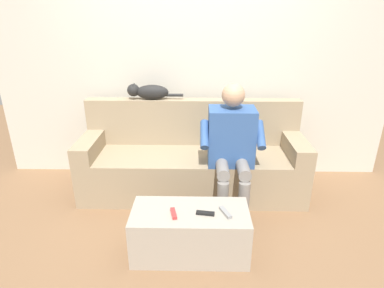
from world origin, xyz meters
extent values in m
plane|color=#846042|center=(0.00, 0.60, 0.00)|extent=(8.00, 8.00, 0.00)
cube|color=beige|center=(0.00, -0.58, 1.33)|extent=(4.26, 0.06, 2.66)
cube|color=#9E896B|center=(0.00, 0.00, 0.22)|extent=(1.86, 0.56, 0.44)
cube|color=#9E896B|center=(0.00, -0.35, 0.46)|extent=(2.23, 0.14, 0.92)
cube|color=#9E896B|center=(-1.02, 0.00, 0.31)|extent=(0.18, 0.56, 0.61)
cube|color=#9E896B|center=(1.02, 0.00, 0.31)|extent=(0.18, 0.56, 0.61)
cube|color=#A89E8E|center=(0.00, 0.86, 0.19)|extent=(0.89, 0.42, 0.38)
cube|color=#335693|center=(-0.36, 0.13, 0.71)|extent=(0.42, 0.29, 0.53)
sphere|color=tan|center=(-0.36, 0.13, 1.09)|extent=(0.20, 0.20, 0.20)
cylinder|color=gray|center=(-0.45, 0.33, 0.50)|extent=(0.11, 0.39, 0.11)
cylinder|color=gray|center=(-0.27, 0.33, 0.50)|extent=(0.11, 0.39, 0.11)
cylinder|color=gray|center=(-0.45, 0.52, 0.22)|extent=(0.10, 0.10, 0.44)
cylinder|color=gray|center=(-0.27, 0.52, 0.22)|extent=(0.10, 0.10, 0.44)
cylinder|color=#335693|center=(-0.61, 0.21, 0.75)|extent=(0.08, 0.27, 0.22)
cylinder|color=#335693|center=(-0.11, 0.21, 0.75)|extent=(0.08, 0.27, 0.22)
ellipsoid|color=black|center=(0.42, -0.35, 1.00)|extent=(0.34, 0.13, 0.15)
sphere|color=black|center=(0.61, -0.35, 1.02)|extent=(0.13, 0.13, 0.13)
cone|color=black|center=(0.60, -0.38, 1.07)|extent=(0.04, 0.04, 0.04)
cone|color=black|center=(0.60, -0.32, 1.07)|extent=(0.04, 0.04, 0.04)
cylinder|color=black|center=(0.19, -0.35, 0.97)|extent=(0.18, 0.03, 0.03)
cube|color=black|center=(-0.11, 0.89, 0.39)|extent=(0.14, 0.06, 0.02)
cube|color=#B73333|center=(0.12, 0.90, 0.39)|extent=(0.06, 0.13, 0.02)
cube|color=gray|center=(-0.26, 0.88, 0.39)|extent=(0.09, 0.15, 0.02)
camera|label=1|loc=(-0.05, 2.89, 1.77)|focal=30.11mm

